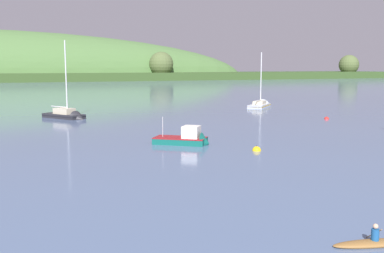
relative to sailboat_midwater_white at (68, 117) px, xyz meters
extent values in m
cube|color=#314A21|center=(34.63, 185.66, 1.92)|extent=(430.11, 69.70, 4.26)
sphere|color=#4C5B33|center=(83.35, 174.78, 8.95)|extent=(14.00, 14.00, 14.00)
sphere|color=#4C5B33|center=(221.12, 168.72, 8.81)|extent=(13.59, 13.59, 13.59)
cube|color=#232328|center=(-0.45, 0.76, -0.19)|extent=(5.44, 6.93, 1.20)
cone|color=#232328|center=(1.22, -2.08, -0.19)|extent=(2.86, 2.61, 2.35)
cube|color=black|center=(-0.45, 0.76, 0.13)|extent=(5.46, 6.95, 0.13)
cube|color=#BCB299|center=(-0.36, 0.62, 0.82)|extent=(2.94, 3.40, 0.82)
cylinder|color=silver|center=(-0.03, 0.05, 5.59)|extent=(0.17, 0.17, 10.36)
cylinder|color=silver|center=(-0.90, 1.55, 1.38)|extent=(1.86, 3.06, 0.14)
cube|color=#ADB2BC|center=(34.68, 3.11, -0.17)|extent=(6.99, 6.68, 1.06)
cone|color=#ADB2BC|center=(37.28, 5.46, -0.17)|extent=(3.02, 3.08, 2.57)
cube|color=gold|center=(34.68, 3.11, 0.10)|extent=(7.01, 6.70, 0.12)
cube|color=#BCB299|center=(34.81, 3.22, 0.65)|extent=(3.56, 3.46, 0.57)
cylinder|color=silver|center=(35.33, 3.69, 5.04)|extent=(0.19, 0.19, 9.36)
cylinder|color=silver|center=(33.97, 2.46, 1.08)|extent=(2.83, 2.58, 0.15)
cube|color=#0F564C|center=(5.93, -26.07, -0.04)|extent=(5.19, 4.88, 0.91)
cone|color=#0F564C|center=(7.80, -27.66, -0.04)|extent=(1.88, 2.02, 2.01)
cube|color=maroon|center=(5.93, -26.07, 0.37)|extent=(5.21, 4.92, 0.08)
cube|color=silver|center=(6.76, -26.78, 0.98)|extent=(2.20, 2.21, 1.13)
cube|color=#192833|center=(7.30, -27.24, 1.15)|extent=(0.96, 1.12, 0.63)
cylinder|color=#B2B2B7|center=(4.60, -24.94, 1.37)|extent=(0.06, 0.06, 1.91)
ellipsoid|color=brown|center=(3.31, -51.57, -0.14)|extent=(3.69, 1.75, 0.30)
cylinder|color=navy|center=(3.31, -51.57, 0.19)|extent=(0.40, 0.40, 0.55)
sphere|color=tan|center=(3.31, -51.57, 0.59)|extent=(0.22, 0.22, 0.22)
cylinder|color=olive|center=(3.50, -51.29, 0.12)|extent=(0.40, 1.21, 0.89)
sphere|color=red|center=(32.81, -16.39, -0.21)|extent=(0.66, 0.66, 0.66)
cylinder|color=black|center=(32.81, -16.39, 0.16)|extent=(0.04, 0.04, 0.08)
sphere|color=yellow|center=(10.54, -32.14, -0.21)|extent=(0.77, 0.77, 0.77)
cylinder|color=black|center=(10.54, -32.14, 0.21)|extent=(0.04, 0.04, 0.08)
camera|label=1|loc=(-10.88, -63.93, 7.01)|focal=41.30mm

